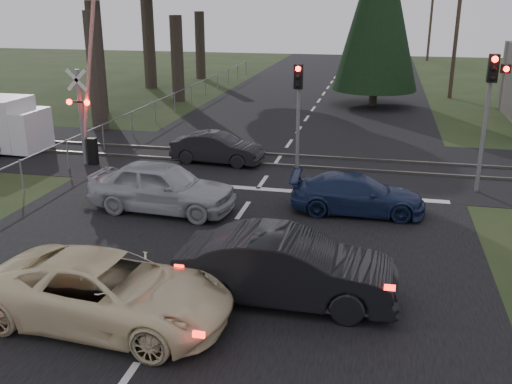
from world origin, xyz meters
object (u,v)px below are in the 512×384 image
(blue_sedan, at_px, (357,194))
(dark_car_far, at_px, (217,148))
(dark_hatchback, at_px, (287,268))
(silver_car, at_px, (162,187))
(traffic_signal_center, at_px, (298,99))
(cream_coupe, at_px, (108,291))
(utility_pole_far, at_px, (431,15))
(traffic_signal_right, at_px, (491,97))
(crossing_signal, at_px, (86,114))
(utility_pole_mid, at_px, (457,25))

(blue_sedan, height_order, dark_car_far, dark_car_far)
(dark_hatchback, distance_m, silver_car, 6.74)
(traffic_signal_center, height_order, cream_coupe, traffic_signal_center)
(cream_coupe, bearing_deg, utility_pole_far, -5.57)
(traffic_signal_right, distance_m, utility_pole_far, 45.56)
(silver_car, distance_m, blue_sedan, 6.10)
(dark_hatchback, bearing_deg, cream_coupe, 115.90)
(crossing_signal, relative_size, blue_sedan, 1.67)
(cream_coupe, bearing_deg, traffic_signal_center, -6.11)
(dark_car_far, bearing_deg, blue_sedan, -122.94)
(silver_car, bearing_deg, cream_coupe, -164.16)
(traffic_signal_center, distance_m, blue_sedan, 5.27)
(traffic_signal_right, distance_m, silver_car, 11.08)
(traffic_signal_right, relative_size, dark_car_far, 1.26)
(blue_sedan, bearing_deg, traffic_signal_right, -56.79)
(traffic_signal_right, height_order, utility_pole_mid, utility_pole_mid)
(cream_coupe, bearing_deg, blue_sedan, -27.25)
(utility_pole_far, relative_size, blue_sedan, 2.16)
(traffic_signal_right, bearing_deg, traffic_signal_center, 169.59)
(traffic_signal_right, xyz_separation_m, traffic_signal_center, (-6.55, 1.20, -0.51))
(utility_pole_mid, height_order, blue_sedan, utility_pole_mid)
(blue_sedan, relative_size, dark_car_far, 1.12)
(utility_pole_mid, bearing_deg, crossing_signal, -127.97)
(crossing_signal, height_order, dark_car_far, crossing_signal)
(traffic_signal_right, bearing_deg, cream_coupe, -129.61)
(crossing_signal, xyz_separation_m, traffic_signal_center, (8.27, 0.89, 0.75))
(blue_sedan, bearing_deg, utility_pole_far, -8.17)
(utility_pole_far, bearing_deg, traffic_signal_right, -91.20)
(traffic_signal_center, distance_m, utility_pole_far, 44.99)
(dark_car_far, bearing_deg, silver_car, -176.58)
(utility_pole_mid, relative_size, dark_hatchback, 1.87)
(utility_pole_mid, height_order, silver_car, utility_pole_mid)
(crossing_signal, distance_m, dark_hatchback, 13.27)
(utility_pole_far, bearing_deg, crossing_signal, -109.23)
(silver_car, xyz_separation_m, blue_sedan, (5.99, 1.16, -0.19))
(utility_pole_far, distance_m, dark_hatchback, 54.81)
(dark_car_far, bearing_deg, cream_coupe, -169.53)
(traffic_signal_center, bearing_deg, traffic_signal_right, -10.41)
(crossing_signal, bearing_deg, utility_pole_mid, 52.03)
(traffic_signal_right, height_order, silver_car, traffic_signal_right)
(cream_coupe, bearing_deg, silver_car, 15.94)
(traffic_signal_center, relative_size, silver_car, 0.88)
(crossing_signal, distance_m, cream_coupe, 12.49)
(crossing_signal, distance_m, utility_pole_mid, 25.78)
(utility_pole_mid, height_order, dark_hatchback, utility_pole_mid)
(traffic_signal_right, xyz_separation_m, utility_pole_mid, (0.95, 20.53, 1.41))
(crossing_signal, xyz_separation_m, silver_car, (4.81, -4.34, -1.27))
(traffic_signal_right, relative_size, traffic_signal_center, 1.15)
(silver_car, bearing_deg, traffic_signal_center, -29.43)
(crossing_signal, bearing_deg, blue_sedan, -16.41)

